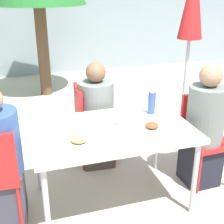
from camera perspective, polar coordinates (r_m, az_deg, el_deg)
The scene contains 14 objects.
ground_plane at distance 3.03m, azimuth -0.00°, elevation -15.71°, with size 24.00×24.00×0.00m, color #B2A893.
building_facade at distance 6.97m, azimuth -12.17°, elevation 19.12°, with size 10.00×0.20×3.00m.
dining_table at distance 2.66m, azimuth -0.00°, elevation -4.15°, with size 1.36×0.85×0.74m.
person_left at distance 2.67m, azimuth -19.87°, elevation -8.65°, with size 0.37×0.37×1.18m.
chair_right at distance 3.21m, azimuth 16.28°, elevation -3.32°, with size 0.41×0.41×0.88m.
person_right at distance 3.11m, azimuth 16.44°, elevation -3.24°, with size 0.36×0.36×1.22m.
chair_far at distance 3.36m, azimuth -4.34°, elevation -1.24°, with size 0.42×0.42×0.88m.
person_far at distance 3.32m, azimuth -2.83°, elevation -1.28°, with size 0.37×0.37×1.15m.
closed_umbrella at distance 3.77m, azimuth 14.34°, elevation 16.99°, with size 0.36×0.36×2.16m.
plate_0 at distance 2.63m, azimuth 7.32°, elevation -2.73°, with size 0.21×0.21×0.06m.
plate_1 at distance 2.40m, azimuth -6.01°, elevation -5.24°, with size 0.24×0.24×0.07m.
bottle at distance 2.91m, azimuth 7.28°, elevation 1.73°, with size 0.07×0.07×0.23m.
drinking_cup at distance 2.65m, azimuth 1.86°, elevation -1.56°, with size 0.08×0.08×0.11m.
salad_bowl at distance 2.76m, azimuth -8.79°, elevation -1.39°, with size 0.19×0.19×0.06m.
Camera 1 is at (-0.71, -2.27, 1.89)m, focal length 50.00 mm.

